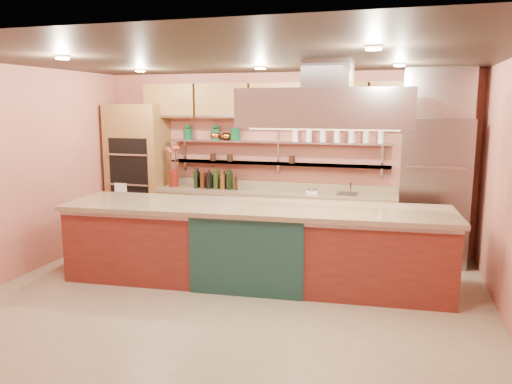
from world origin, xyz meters
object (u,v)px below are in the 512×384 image
(kitchen_scale, at_px, (312,190))
(island, at_px, (255,244))
(refrigerator, at_px, (433,191))
(flower_vase, at_px, (174,178))
(green_canister, at_px, (236,134))
(copper_kettle, at_px, (226,136))

(kitchen_scale, bearing_deg, island, -124.44)
(refrigerator, height_order, flower_vase, refrigerator)
(island, bearing_deg, green_canister, 111.20)
(kitchen_scale, distance_m, copper_kettle, 1.70)
(flower_vase, distance_m, kitchen_scale, 2.35)
(kitchen_scale, relative_size, green_canister, 0.84)
(copper_kettle, bearing_deg, island, -60.58)
(refrigerator, xyz_separation_m, green_canister, (-3.10, 0.23, 0.77))
(kitchen_scale, bearing_deg, copper_kettle, 153.58)
(flower_vase, bearing_deg, refrigerator, -0.14)
(island, height_order, green_canister, green_canister)
(kitchen_scale, distance_m, green_canister, 1.58)
(kitchen_scale, xyz_separation_m, green_canister, (-1.32, 0.22, 0.84))
(island, bearing_deg, flower_vase, 135.76)
(island, relative_size, copper_kettle, 29.44)
(refrigerator, bearing_deg, flower_vase, 179.86)
(flower_vase, bearing_deg, green_canister, 12.08)
(refrigerator, xyz_separation_m, flower_vase, (-4.13, 0.01, 0.03))
(refrigerator, distance_m, kitchen_scale, 1.78)
(kitchen_scale, relative_size, copper_kettle, 1.03)
(copper_kettle, height_order, green_canister, green_canister)
(copper_kettle, bearing_deg, kitchen_scale, -8.44)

